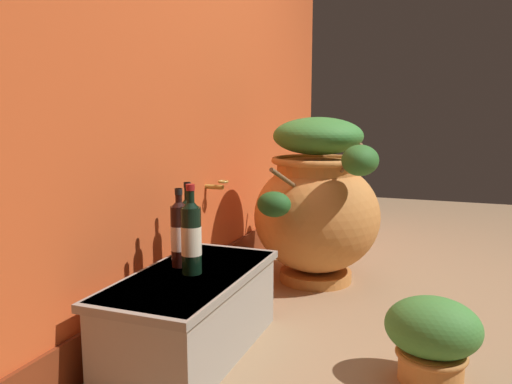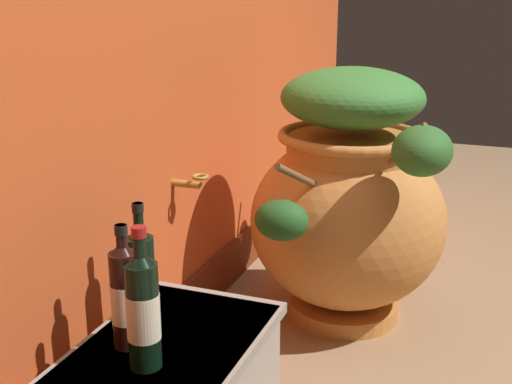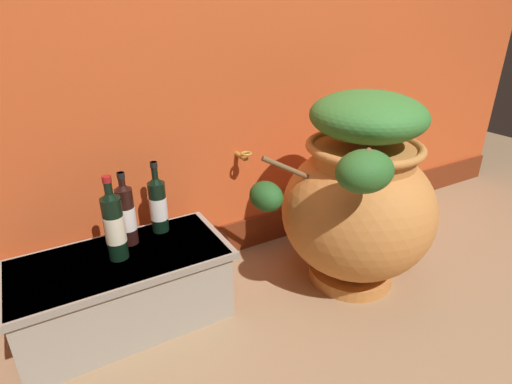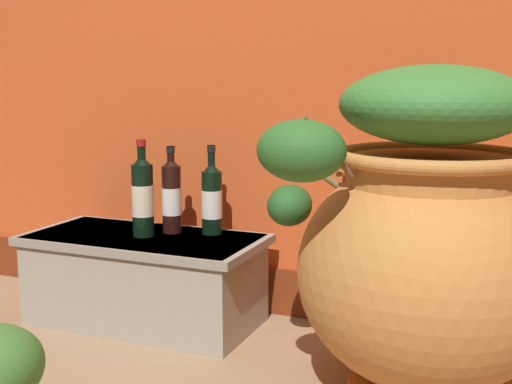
# 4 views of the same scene
# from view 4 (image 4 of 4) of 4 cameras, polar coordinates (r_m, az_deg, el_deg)

# --- Properties ---
(terracotta_urn) EXTENTS (0.86, 0.71, 0.92)m
(terracotta_urn) POSITION_cam_4_polar(r_m,az_deg,el_deg) (1.83, 14.35, -4.49)
(terracotta_urn) COLOR #CC7F3D
(terracotta_urn) RESTS_ON ground_plane
(stone_ledge) EXTENTS (0.86, 0.42, 0.32)m
(stone_ledge) POSITION_cam_4_polar(r_m,az_deg,el_deg) (2.47, -9.48, -7.05)
(stone_ledge) COLOR #9E9384
(stone_ledge) RESTS_ON ground_plane
(wine_bottle_left) EXTENTS (0.08, 0.08, 0.32)m
(wine_bottle_left) POSITION_cam_4_polar(r_m,az_deg,el_deg) (2.41, -3.80, -0.47)
(wine_bottle_left) COLOR black
(wine_bottle_left) RESTS_ON stone_ledge
(wine_bottle_middle) EXTENTS (0.07, 0.07, 0.32)m
(wine_bottle_middle) POSITION_cam_4_polar(r_m,az_deg,el_deg) (2.44, -7.23, -0.22)
(wine_bottle_middle) COLOR black
(wine_bottle_middle) RESTS_ON stone_ledge
(wine_bottle_right) EXTENTS (0.08, 0.08, 0.35)m
(wine_bottle_right) POSITION_cam_4_polar(r_m,az_deg,el_deg) (2.40, -9.67, -0.21)
(wine_bottle_right) COLOR black
(wine_bottle_right) RESTS_ON stone_ledge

